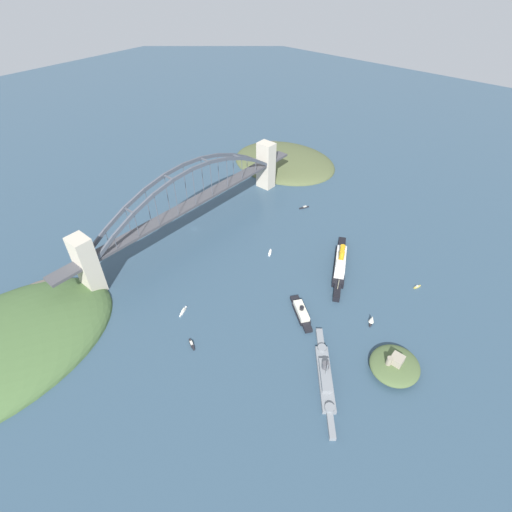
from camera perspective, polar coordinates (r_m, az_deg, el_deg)
name	(u,v)px	position (r m, az deg, el deg)	size (l,w,h in m)	color
ground_plane	(195,229)	(388.42, -9.02, 4.01)	(1400.00, 1400.00, 0.00)	#334C60
harbor_arch_bridge	(192,204)	(372.17, -9.48, 7.65)	(283.25, 17.55, 68.97)	beige
headland_west_shore	(284,162)	(510.93, 4.10, 13.78)	(110.77, 135.26, 20.72)	#515B38
headland_east_shore	(0,349)	(333.72, -33.66, -11.36)	(169.86, 112.61, 30.46)	#476638
ocean_liner	(340,264)	(341.29, 12.35, -1.13)	(74.71, 42.30, 21.18)	black
naval_cruiser	(325,376)	(268.32, 10.22, -17.13)	(65.12, 53.78, 16.49)	gray
harbor_ferry_steamer	(301,312)	(300.33, 6.71, -8.24)	(26.79, 33.30, 8.47)	black
fort_island_mid_harbor	(395,365)	(282.99, 19.87, -14.97)	(34.82, 32.90, 14.02)	#4C6038
seaplane_taxiing_near_bridge	(217,191)	(443.06, -5.86, 9.60)	(9.64, 8.54, 5.12)	#B7B7B2
small_boat_0	(183,311)	(306.57, -10.74, -8.03)	(10.52, 5.12, 2.31)	silver
small_boat_1	(372,320)	(304.24, 16.78, -9.01)	(7.34, 5.05, 8.53)	black
small_boat_2	(304,207)	(417.61, 7.17, 7.18)	(10.60, 6.45, 2.19)	black
small_boat_3	(417,287)	(346.77, 22.77, -4.23)	(7.02, 3.74, 2.07)	gold
small_boat_4	(192,344)	(285.25, -9.52, -12.75)	(5.48, 10.02, 2.23)	black
small_boat_5	(270,253)	(353.05, 2.09, 0.51)	(8.80, 5.88, 2.32)	silver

